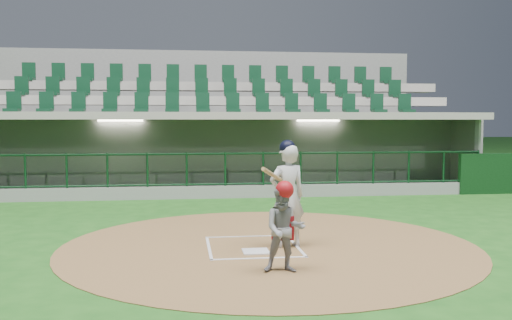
{
  "coord_description": "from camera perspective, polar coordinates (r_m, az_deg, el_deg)",
  "views": [
    {
      "loc": [
        -1.18,
        -9.88,
        2.18
      ],
      "look_at": [
        0.43,
        2.6,
        1.3
      ],
      "focal_mm": 40.0,
      "sensor_mm": 36.0,
      "label": 1
    }
  ],
  "objects": [
    {
      "name": "catcher",
      "position": [
        8.18,
        2.87,
        -6.75
      ],
      "size": [
        0.65,
        0.53,
        1.31
      ],
      "color": "gray",
      "rests_on": "dirt_circle"
    },
    {
      "name": "home_plate",
      "position": [
        9.5,
        -0.03,
        -9.13
      ],
      "size": [
        0.43,
        0.43,
        0.02
      ],
      "primitive_type": "cube",
      "color": "silver",
      "rests_on": "dirt_circle"
    },
    {
      "name": "seating_deck",
      "position": [
        20.83,
        -4.12,
        1.91
      ],
      "size": [
        17.0,
        6.72,
        5.15
      ],
      "color": "slate",
      "rests_on": "ground"
    },
    {
      "name": "ground",
      "position": [
        10.18,
        -0.54,
        -8.36
      ],
      "size": [
        120.0,
        120.0,
        0.0
      ],
      "primitive_type": "plane",
      "color": "#1A4F16",
      "rests_on": "ground"
    },
    {
      "name": "batter_box_chalk",
      "position": [
        9.89,
        -0.33,
        -8.63
      ],
      "size": [
        1.55,
        1.8,
        0.01
      ],
      "color": "silver",
      "rests_on": "ground"
    },
    {
      "name": "batter",
      "position": [
        9.75,
        3.14,
        -3.38
      ],
      "size": [
        0.9,
        0.92,
        1.84
      ],
      "color": "silver",
      "rests_on": "dirt_circle"
    },
    {
      "name": "dugout_structure",
      "position": [
        17.79,
        -3.03,
        0.06
      ],
      "size": [
        16.4,
        3.7,
        3.0
      ],
      "color": "slate",
      "rests_on": "ground"
    },
    {
      "name": "dirt_circle",
      "position": [
        10.03,
        1.32,
        -8.52
      ],
      "size": [
        7.2,
        7.2,
        0.01
      ],
      "primitive_type": "cylinder",
      "color": "brown",
      "rests_on": "ground"
    }
  ]
}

